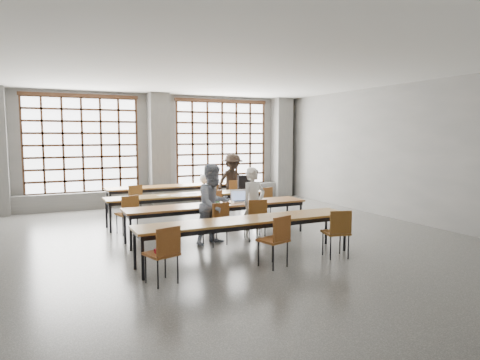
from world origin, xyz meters
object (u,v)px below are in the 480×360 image
at_px(student_back, 233,181).
at_px(laptop_front, 239,199).
at_px(phone, 228,204).
at_px(chair_back_right, 234,191).
at_px(student_male, 254,204).
at_px(chair_mid_centre, 212,204).
at_px(desk_row_b, 187,197).
at_px(chair_back_mid, 210,193).
at_px(red_pouch, 161,250).
at_px(green_box, 215,201).
at_px(desk_row_d, 248,223).
at_px(student_female, 214,204).
at_px(chair_near_mid, 276,236).
at_px(mouse, 258,200).
at_px(chair_mid_right, 263,200).
at_px(laptop_back, 216,181).
at_px(chair_near_right, 338,229).
at_px(desk_row_c, 218,207).
at_px(chair_front_right, 256,215).
at_px(chair_near_left, 164,249).
at_px(backpack, 244,183).
at_px(chair_back_left, 133,198).
at_px(plastic_bag, 204,179).
at_px(chair_front_left, 217,219).
at_px(chair_mid_left, 128,211).
at_px(desk_row_a, 176,187).

distance_m(student_back, laptop_front, 3.31).
bearing_deg(phone, chair_back_right, 62.97).
bearing_deg(student_male, chair_mid_centre, 89.15).
height_order(desk_row_b, laptop_front, laptop_front).
relative_size(chair_back_mid, red_pouch, 4.40).
height_order(green_box, phone, green_box).
bearing_deg(desk_row_d, student_female, 95.89).
xyz_separation_m(chair_near_mid, mouse, (0.90, 2.36, 0.21)).
xyz_separation_m(chair_mid_right, laptop_back, (-0.19, 2.68, 0.25)).
relative_size(student_male, laptop_back, 3.43).
distance_m(student_male, mouse, 0.59).
height_order(chair_near_right, phone, chair_near_right).
bearing_deg(desk_row_c, chair_mid_centre, 74.19).
relative_size(chair_mid_right, chair_near_mid, 1.00).
distance_m(chair_front_right, mouse, 0.74).
relative_size(student_back, mouse, 16.77).
bearing_deg(student_male, chair_near_left, -153.41).
distance_m(green_box, backpack, 2.30).
distance_m(chair_near_left, student_back, 6.66).
xyz_separation_m(student_back, backpack, (-0.31, -1.40, 0.11)).
bearing_deg(desk_row_c, mouse, -1.21).
distance_m(chair_front_right, chair_near_right, 1.90).
bearing_deg(student_back, chair_front_right, -116.78).
bearing_deg(backpack, chair_back_left, 171.68).
height_order(desk_row_d, student_back, student_back).
bearing_deg(chair_near_right, laptop_front, 106.79).
bearing_deg(laptop_front, plastic_bag, 81.57).
bearing_deg(chair_front_left, chair_near_right, -47.79).
height_order(chair_mid_left, chair_near_left, same).
relative_size(chair_near_left, student_female, 0.54).
relative_size(desk_row_d, chair_back_mid, 4.55).
height_order(desk_row_c, red_pouch, desk_row_c).
relative_size(chair_front_left, chair_near_left, 1.00).
bearing_deg(chair_mid_left, laptop_back, 39.82).
bearing_deg(phone, chair_front_right, -52.39).
height_order(desk_row_a, laptop_front, laptop_front).
bearing_deg(chair_near_right, chair_mid_left, 130.73).
bearing_deg(chair_near_mid, desk_row_b, 92.25).
bearing_deg(chair_mid_left, mouse, -23.09).
relative_size(student_female, green_box, 6.51).
bearing_deg(desk_row_d, chair_front_right, 56.08).
bearing_deg(chair_front_left, chair_near_left, -131.79).
height_order(laptop_front, green_box, laptop_front).
height_order(desk_row_a, desk_row_b, same).
distance_m(chair_back_right, student_female, 4.13).
distance_m(desk_row_a, chair_mid_left, 3.20).
bearing_deg(plastic_bag, student_male, -96.69).
bearing_deg(desk_row_b, chair_back_left, 128.93).
distance_m(desk_row_a, mouse, 3.78).
relative_size(desk_row_a, chair_near_mid, 4.55).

